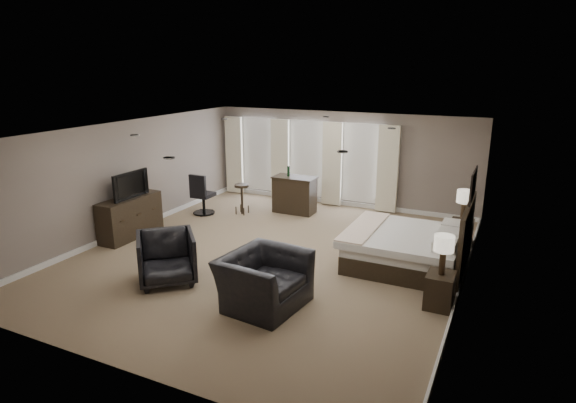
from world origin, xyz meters
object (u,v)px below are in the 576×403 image
at_px(armchair_far, 166,256).
at_px(tv, 128,195).
at_px(dresser, 130,217).
at_px(bar_counter, 295,195).
at_px(nightstand_near, 440,290).
at_px(armchair_near, 264,272).
at_px(lamp_far, 464,206).
at_px(lamp_near, 443,255).
at_px(bed, 406,232).
at_px(nightstand_far, 461,235).
at_px(desk_chair, 203,194).
at_px(bar_stool_left, 242,199).
at_px(bar_stool_right, 310,193).

bearing_deg(armchair_far, tv, 103.39).
relative_size(dresser, bar_counter, 1.42).
xyz_separation_m(nightstand_near, armchair_near, (-2.60, -1.18, 0.30)).
xyz_separation_m(armchair_near, armchair_far, (-2.01, 0.03, -0.08)).
xyz_separation_m(nightstand_near, lamp_far, (0.00, 2.90, 0.66)).
bearing_deg(lamp_near, tv, 176.67).
bearing_deg(nightstand_near, bed, 121.54).
relative_size(nightstand_near, lamp_far, 0.85).
xyz_separation_m(nightstand_far, desk_chair, (-6.43, -0.33, 0.25)).
height_order(nightstand_far, lamp_near, lamp_near).
relative_size(bar_counter, bar_stool_left, 1.41).
bearing_deg(bar_counter, nightstand_far, -10.84).
bearing_deg(bar_stool_right, nightstand_far, -18.77).
distance_m(dresser, bar_stool_left, 2.96).
bearing_deg(bar_stool_right, armchair_far, -95.09).
relative_size(nightstand_near, bar_counter, 0.51).
height_order(armchair_near, desk_chair, armchair_near).
distance_m(nightstand_near, dresser, 6.93).
height_order(bar_stool_left, bar_stool_right, bar_stool_right).
xyz_separation_m(nightstand_far, armchair_far, (-4.61, -4.06, 0.20)).
distance_m(armchair_far, bar_stool_left, 4.27).
bearing_deg(desk_chair, nightstand_far, -177.73).
bearing_deg(nightstand_near, armchair_far, -165.92).
bearing_deg(dresser, tv, 90.00).
distance_m(dresser, bar_stool_right, 4.80).
xyz_separation_m(nightstand_near, tv, (-6.92, 0.40, 0.71)).
height_order(armchair_near, bar_counter, armchair_near).
bearing_deg(armchair_near, tv, 76.58).
distance_m(nightstand_far, armchair_near, 4.85).
distance_m(lamp_far, bar_stool_left, 5.55).
relative_size(tv, bar_stool_right, 1.26).
bearing_deg(nightstand_near, dresser, 176.67).
height_order(nightstand_near, tv, tv).
relative_size(armchair_far, bar_stool_right, 1.22).
height_order(nightstand_far, armchair_far, armchair_far).
bearing_deg(dresser, bar_stool_left, 61.81).
bearing_deg(dresser, nightstand_near, -3.33).
relative_size(lamp_near, bar_stool_right, 0.79).
xyz_separation_m(bed, bar_stool_left, (-4.63, 1.56, -0.30)).
xyz_separation_m(dresser, bar_stool_left, (1.40, 2.61, -0.07)).
distance_m(bed, armchair_near, 3.14).
distance_m(nightstand_near, bar_stool_left, 6.29).
relative_size(bed, desk_chair, 1.99).
relative_size(lamp_near, lamp_far, 0.97).
height_order(lamp_far, dresser, lamp_far).
distance_m(bar_stool_right, desk_chair, 2.89).
relative_size(bed, nightstand_near, 3.80).
height_order(nightstand_far, bar_stool_right, bar_stool_right).
xyz_separation_m(lamp_near, desk_chair, (-6.43, 2.57, -0.35)).
bearing_deg(lamp_far, armchair_near, -122.54).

